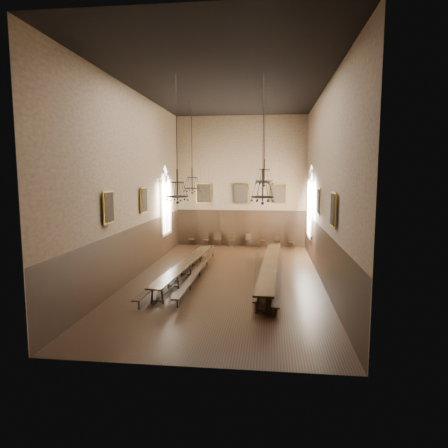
% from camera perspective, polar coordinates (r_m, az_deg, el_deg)
% --- Properties ---
extents(floor, '(9.00, 18.00, 0.02)m').
position_cam_1_polar(floor, '(19.48, 0.42, -7.82)').
color(floor, black).
rests_on(floor, ground).
extents(ceiling, '(9.00, 18.00, 0.02)m').
position_cam_1_polar(ceiling, '(19.25, 0.45, 19.10)').
color(ceiling, black).
rests_on(ceiling, ground).
extents(wall_back, '(9.00, 0.02, 9.00)m').
position_cam_1_polar(wall_back, '(27.81, 2.43, 6.04)').
color(wall_back, '#8E7557').
rests_on(wall_back, ground).
extents(wall_front, '(9.00, 0.02, 9.00)m').
position_cam_1_polar(wall_front, '(9.93, -5.14, 4.19)').
color(wall_front, '#8E7557').
rests_on(wall_front, ground).
extents(wall_left, '(0.02, 18.00, 9.00)m').
position_cam_1_polar(wall_left, '(19.83, -12.69, 5.46)').
color(wall_left, '#8E7557').
rests_on(wall_left, ground).
extents(wall_right, '(0.02, 18.00, 9.00)m').
position_cam_1_polar(wall_right, '(18.90, 14.23, 5.35)').
color(wall_right, '#8E7557').
rests_on(wall_right, ground).
extents(wainscot_panelling, '(9.00, 18.00, 2.50)m').
position_cam_1_polar(wainscot_panelling, '(19.20, 0.43, -4.18)').
color(wainscot_panelling, black).
rests_on(wainscot_panelling, floor).
extents(table_left, '(1.23, 9.35, 0.73)m').
position_cam_1_polar(table_left, '(19.80, -5.42, -6.50)').
color(table_left, black).
rests_on(table_left, floor).
extents(table_right, '(1.22, 10.67, 0.83)m').
position_cam_1_polar(table_right, '(19.27, 6.61, -6.73)').
color(table_right, black).
rests_on(table_right, floor).
extents(bench_left_outer, '(0.70, 10.27, 0.46)m').
position_cam_1_polar(bench_left_outer, '(19.77, -7.18, -6.75)').
color(bench_left_outer, black).
rests_on(bench_left_outer, floor).
extents(bench_left_inner, '(0.31, 10.27, 0.46)m').
position_cam_1_polar(bench_left_inner, '(19.85, -3.52, -6.65)').
color(bench_left_inner, black).
rests_on(bench_left_inner, floor).
extents(bench_right_inner, '(0.50, 9.35, 0.42)m').
position_cam_1_polar(bench_right_inner, '(19.25, 4.78, -7.17)').
color(bench_right_inner, black).
rests_on(bench_right_inner, floor).
extents(bench_right_outer, '(0.72, 10.69, 0.48)m').
position_cam_1_polar(bench_right_outer, '(19.21, 7.74, -7.13)').
color(bench_right_outer, black).
rests_on(bench_right_outer, floor).
extents(chair_0, '(0.49, 0.49, 1.00)m').
position_cam_1_polar(chair_0, '(28.23, -4.68, -2.53)').
color(chair_0, black).
rests_on(chair_0, floor).
extents(chair_1, '(0.44, 0.44, 0.95)m').
position_cam_1_polar(chair_1, '(27.98, -2.70, -2.63)').
color(chair_1, black).
rests_on(chair_1, floor).
extents(chair_2, '(0.51, 0.51, 1.02)m').
position_cam_1_polar(chair_2, '(27.92, -0.95, -2.61)').
color(chair_2, black).
rests_on(chair_2, floor).
extents(chair_3, '(0.45, 0.45, 1.00)m').
position_cam_1_polar(chair_3, '(27.76, 1.08, -2.67)').
color(chair_3, black).
rests_on(chair_3, floor).
extents(chair_4, '(0.50, 0.50, 0.91)m').
position_cam_1_polar(chair_4, '(27.72, 3.56, -2.75)').
color(chair_4, black).
rests_on(chair_4, floor).
extents(chair_5, '(0.52, 0.52, 1.03)m').
position_cam_1_polar(chair_5, '(27.73, 5.60, -2.70)').
color(chair_5, black).
rests_on(chair_5, floor).
extents(chair_6, '(0.48, 0.48, 0.88)m').
position_cam_1_polar(chair_6, '(27.68, 7.54, -2.84)').
color(chair_6, black).
rests_on(chair_6, floor).
extents(chair_7, '(0.47, 0.47, 0.90)m').
position_cam_1_polar(chair_7, '(27.70, 9.59, -2.85)').
color(chair_7, black).
rests_on(chair_7, floor).
extents(chandelier_back_left, '(0.91, 0.91, 4.91)m').
position_cam_1_polar(chandelier_back_left, '(21.86, -4.57, 5.90)').
color(chandelier_back_left, black).
rests_on(chandelier_back_left, ceiling).
extents(chandelier_back_right, '(0.93, 0.93, 4.50)m').
position_cam_1_polar(chandelier_back_right, '(21.46, 5.76, 6.89)').
color(chandelier_back_right, black).
rests_on(chandelier_back_right, ceiling).
extents(chandelier_front_left, '(0.91, 0.91, 5.06)m').
position_cam_1_polar(chandelier_front_left, '(16.57, -6.68, 5.01)').
color(chandelier_front_left, black).
rests_on(chandelier_front_left, ceiling).
extents(chandelier_front_right, '(0.94, 0.94, 5.08)m').
position_cam_1_polar(chandelier_front_right, '(16.47, 5.54, 4.93)').
color(chandelier_front_right, black).
rests_on(chandelier_front_right, ceiling).
extents(portrait_back_0, '(1.10, 0.12, 1.40)m').
position_cam_1_polar(portrait_back_0, '(28.02, -2.93, 4.40)').
color(portrait_back_0, gold).
rests_on(portrait_back_0, wall_back).
extents(portrait_back_1, '(1.10, 0.12, 1.40)m').
position_cam_1_polar(portrait_back_1, '(27.71, 2.40, 4.38)').
color(portrait_back_1, gold).
rests_on(portrait_back_1, wall_back).
extents(portrait_back_2, '(1.10, 0.12, 1.40)m').
position_cam_1_polar(portrait_back_2, '(27.64, 7.80, 4.31)').
color(portrait_back_2, gold).
rests_on(portrait_back_2, wall_back).
extents(portrait_left_0, '(0.12, 1.00, 1.30)m').
position_cam_1_polar(portrait_left_0, '(20.77, -11.39, 3.35)').
color(portrait_left_0, gold).
rests_on(portrait_left_0, wall_left).
extents(portrait_left_1, '(0.12, 1.00, 1.30)m').
position_cam_1_polar(portrait_left_1, '(16.56, -16.17, 2.30)').
color(portrait_left_1, gold).
rests_on(portrait_left_1, wall_left).
extents(portrait_right_0, '(0.12, 1.00, 1.30)m').
position_cam_1_polar(portrait_right_0, '(19.91, 13.41, 3.14)').
color(portrait_right_0, gold).
rests_on(portrait_right_0, wall_right).
extents(portrait_right_1, '(0.12, 1.00, 1.30)m').
position_cam_1_polar(portrait_right_1, '(15.46, 15.36, 2.01)').
color(portrait_right_1, gold).
rests_on(portrait_right_1, wall_right).
extents(window_right, '(0.20, 2.20, 4.60)m').
position_cam_1_polar(window_right, '(24.40, 12.26, 3.15)').
color(window_right, white).
rests_on(window_right, wall_right).
extents(window_left, '(0.20, 2.20, 4.60)m').
position_cam_1_polar(window_left, '(25.12, -8.32, 3.35)').
color(window_left, white).
rests_on(window_left, wall_left).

